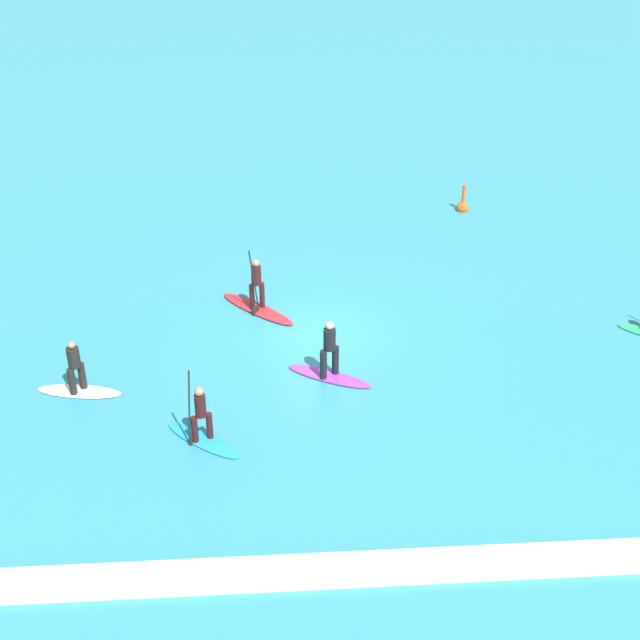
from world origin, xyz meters
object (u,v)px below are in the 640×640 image
(surfer_on_purple_board, at_px, (329,360))
(surfer_on_red_board, at_px, (257,299))
(surfer_on_white_board, at_px, (77,377))
(marker_buoy, at_px, (463,206))
(surfer_on_blue_board, at_px, (202,426))

(surfer_on_purple_board, bearing_deg, surfer_on_red_board, 145.55)
(surfer_on_white_board, bearing_deg, marker_buoy, 51.38)
(surfer_on_purple_board, distance_m, surfer_on_white_board, 7.14)
(marker_buoy, bearing_deg, surfer_on_purple_board, -118.53)
(surfer_on_blue_board, bearing_deg, surfer_on_red_board, -62.30)
(surfer_on_purple_board, bearing_deg, surfer_on_blue_board, -114.19)
(surfer_on_white_board, relative_size, surfer_on_blue_board, 1.10)
(surfer_on_purple_board, xyz_separation_m, surfer_on_blue_board, (-3.52, -2.72, -0.09))
(surfer_on_red_board, xyz_separation_m, surfer_on_purple_board, (2.07, -4.00, 0.14))
(surfer_on_white_board, relative_size, marker_buoy, 2.03)
(surfer_on_red_board, distance_m, surfer_on_blue_board, 6.87)
(surfer_on_white_board, height_order, marker_buoy, surfer_on_white_board)
(marker_buoy, bearing_deg, surfer_on_blue_board, -124.50)
(surfer_on_white_board, xyz_separation_m, surfer_on_blue_board, (3.61, -2.42, -0.01))
(surfer_on_blue_board, bearing_deg, surfer_on_white_board, 6.03)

